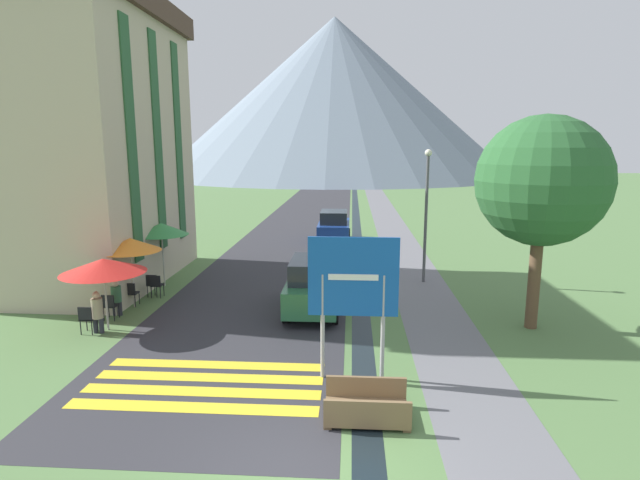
{
  "coord_description": "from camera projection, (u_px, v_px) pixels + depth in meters",
  "views": [
    {
      "loc": [
        0.85,
        -7.41,
        5.45
      ],
      "look_at": [
        -0.26,
        10.0,
        2.17
      ],
      "focal_mm": 28.0,
      "sensor_mm": 36.0,
      "label": 1
    }
  ],
  "objects": [
    {
      "name": "footpath",
      "position": [
        388.0,
        220.0,
        37.53
      ],
      "size": [
        2.2,
        60.0,
        0.01
      ],
      "color": "slate",
      "rests_on": "ground_plane"
    },
    {
      "name": "streetlamp",
      "position": [
        426.0,
        205.0,
        19.82
      ],
      "size": [
        0.28,
        0.28,
        5.34
      ],
      "color": "#515156",
      "rests_on": "ground_plane"
    },
    {
      "name": "cafe_chair_nearest",
      "position": [
        87.0,
        317.0,
        14.64
      ],
      "size": [
        0.4,
        0.4,
        0.85
      ],
      "rotation": [
        0.0,
        0.0,
        -0.31
      ],
      "color": "black",
      "rests_on": "ground_plane"
    },
    {
      "name": "cafe_chair_near_left",
      "position": [
        110.0,
        305.0,
        15.8
      ],
      "size": [
        0.4,
        0.4,
        0.85
      ],
      "rotation": [
        0.0,
        0.0,
        0.4
      ],
      "color": "black",
      "rests_on": "ground_plane"
    },
    {
      "name": "crosswalk_marking",
      "position": [
        205.0,
        384.0,
        11.59
      ],
      "size": [
        5.44,
        2.54,
        0.01
      ],
      "color": "yellow",
      "rests_on": "ground_plane"
    },
    {
      "name": "road_sign",
      "position": [
        353.0,
        287.0,
        11.5
      ],
      "size": [
        2.09,
        0.11,
        3.43
      ],
      "color": "#9E9EA3",
      "rests_on": "ground_plane"
    },
    {
      "name": "footbridge",
      "position": [
        367.0,
        408.0,
        10.13
      ],
      "size": [
        1.7,
        1.1,
        0.65
      ],
      "color": "brown",
      "rests_on": "ground_plane"
    },
    {
      "name": "cafe_umbrella_rear_green",
      "position": [
        161.0,
        229.0,
        19.37
      ],
      "size": [
        2.06,
        2.06,
        2.52
      ],
      "color": "#B7B2A8",
      "rests_on": "ground_plane"
    },
    {
      "name": "parked_car_far",
      "position": [
        334.0,
        226.0,
        28.74
      ],
      "size": [
        1.86,
        3.87,
        1.82
      ],
      "color": "navy",
      "rests_on": "ground_plane"
    },
    {
      "name": "parked_car_near",
      "position": [
        313.0,
        285.0,
        16.61
      ],
      "size": [
        1.76,
        3.9,
        1.82
      ],
      "color": "#28663D",
      "rests_on": "ground_plane"
    },
    {
      "name": "road",
      "position": [
        307.0,
        219.0,
        37.91
      ],
      "size": [
        6.4,
        60.0,
        0.01
      ],
      "color": "#2D2D33",
      "rests_on": "ground_plane"
    },
    {
      "name": "ground_plane",
      "position": [
        336.0,
        245.0,
        27.95
      ],
      "size": [
        160.0,
        160.0,
        0.0
      ],
      "primitive_type": "plane",
      "color": "#517542"
    },
    {
      "name": "mountain_distant",
      "position": [
        334.0,
        98.0,
        92.81
      ],
      "size": [
        65.51,
        65.51,
        28.61
      ],
      "color": "slate",
      "rests_on": "ground_plane"
    },
    {
      "name": "cafe_umbrella_middle_orange",
      "position": [
        130.0,
        245.0,
        16.78
      ],
      "size": [
        2.03,
        2.03,
        2.42
      ],
      "color": "#B7B2A8",
      "rests_on": "ground_plane"
    },
    {
      "name": "person_seated_near",
      "position": [
        97.0,
        310.0,
        14.68
      ],
      "size": [
        0.32,
        0.32,
        1.27
      ],
      "color": "#282833",
      "rests_on": "ground_plane"
    },
    {
      "name": "drainage_channel",
      "position": [
        356.0,
        220.0,
        37.68
      ],
      "size": [
        0.6,
        60.0,
        0.0
      ],
      "color": "black",
      "rests_on": "ground_plane"
    },
    {
      "name": "cafe_chair_middle",
      "position": [
        131.0,
        292.0,
        17.17
      ],
      "size": [
        0.4,
        0.4,
        0.85
      ],
      "rotation": [
        0.0,
        0.0,
        -0.03
      ],
      "color": "black",
      "rests_on": "ground_plane"
    },
    {
      "name": "cafe_chair_far_right",
      "position": [
        153.0,
        283.0,
        18.27
      ],
      "size": [
        0.4,
        0.4,
        0.85
      ],
      "rotation": [
        0.0,
        0.0,
        0.19
      ],
      "color": "black",
      "rests_on": "ground_plane"
    },
    {
      "name": "tree_by_path",
      "position": [
        542.0,
        182.0,
        14.43
      ],
      "size": [
        3.8,
        3.8,
        6.37
      ],
      "color": "brown",
      "rests_on": "ground_plane"
    },
    {
      "name": "person_seated_far",
      "position": [
        116.0,
        296.0,
        16.23
      ],
      "size": [
        0.32,
        0.32,
        1.19
      ],
      "color": "#282833",
      "rests_on": "ground_plane"
    },
    {
      "name": "cafe_chair_far_left",
      "position": [
        156.0,
        284.0,
        18.17
      ],
      "size": [
        0.4,
        0.4,
        0.85
      ],
      "rotation": [
        0.0,
        0.0,
        -0.31
      ],
      "color": "black",
      "rests_on": "ground_plane"
    },
    {
      "name": "hotel_building",
      "position": [
        91.0,
        132.0,
        19.57
      ],
      "size": [
        5.74,
        9.12,
        11.17
      ],
      "color": "#BCAD93",
      "rests_on": "ground_plane"
    },
    {
      "name": "cafe_umbrella_front_red",
      "position": [
        103.0,
        266.0,
        14.69
      ],
      "size": [
        2.45,
        2.45,
        2.2
      ],
      "color": "#B7B2A8",
      "rests_on": "ground_plane"
    }
  ]
}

